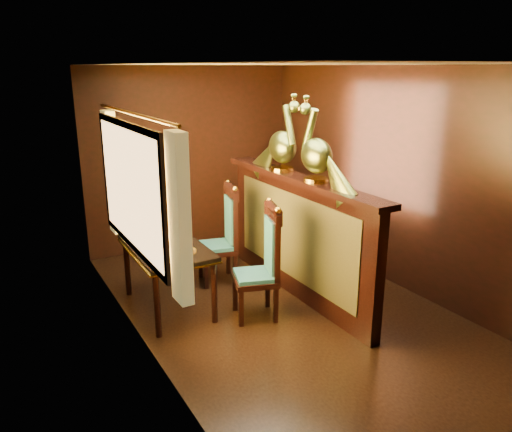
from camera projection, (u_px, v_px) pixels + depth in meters
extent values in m
plane|color=black|center=(287.00, 311.00, 5.28)|extent=(5.00, 5.00, 0.00)
cube|color=black|center=(191.00, 158.00, 7.00)|extent=(3.00, 0.04, 2.50)
cube|color=black|center=(140.00, 218.00, 4.21)|extent=(0.04, 5.00, 2.50)
cube|color=black|center=(400.00, 180.00, 5.63)|extent=(0.04, 5.00, 2.50)
cube|color=beige|center=(291.00, 64.00, 4.56)|extent=(3.00, 5.00, 0.04)
cube|color=#FFC672|center=(129.00, 188.00, 4.40)|extent=(0.01, 1.70, 1.05)
cube|color=gold|center=(180.00, 220.00, 3.66)|extent=(0.10, 0.22, 1.30)
cube|color=gold|center=(112.00, 173.00, 5.27)|extent=(0.10, 0.22, 1.30)
cylinder|color=gold|center=(132.00, 114.00, 4.26)|extent=(0.03, 2.20, 0.03)
cube|color=black|center=(298.00, 240.00, 5.50)|extent=(0.12, 2.60, 1.30)
cube|color=#373619|center=(293.00, 236.00, 5.45)|extent=(0.02, 2.20, 0.95)
cube|color=black|center=(299.00, 179.00, 5.30)|extent=(0.26, 2.70, 0.06)
cube|color=black|center=(166.00, 247.00, 5.16)|extent=(0.72, 1.19, 0.04)
cube|color=gold|center=(167.00, 250.00, 5.17)|extent=(0.74, 1.21, 0.02)
cylinder|color=black|center=(157.00, 306.00, 4.68)|extent=(0.06, 0.06, 0.65)
cylinder|color=black|center=(214.00, 293.00, 4.96)|extent=(0.06, 0.06, 0.65)
cylinder|color=black|center=(127.00, 268.00, 5.57)|extent=(0.06, 0.06, 0.65)
cylinder|color=black|center=(177.00, 258.00, 5.84)|extent=(0.06, 0.06, 0.65)
cylinder|color=gold|center=(181.00, 251.00, 4.97)|extent=(0.30, 0.30, 0.01)
cone|color=silver|center=(181.00, 246.00, 4.96)|extent=(0.11, 0.11, 0.10)
cylinder|color=gold|center=(164.00, 237.00, 5.39)|extent=(0.30, 0.30, 0.01)
cone|color=silver|center=(163.00, 232.00, 5.37)|extent=(0.11, 0.11, 0.10)
cylinder|color=silver|center=(141.00, 248.00, 4.98)|extent=(0.03, 0.03, 0.06)
cylinder|color=silver|center=(140.00, 246.00, 5.05)|extent=(0.03, 0.03, 0.06)
cube|color=black|center=(255.00, 280.00, 5.05)|extent=(0.53, 0.53, 0.06)
cube|color=navy|center=(255.00, 275.00, 5.04)|extent=(0.48, 0.48, 0.05)
cube|color=navy|center=(273.00, 245.00, 4.99)|extent=(0.13, 0.33, 0.55)
cube|color=black|center=(241.00, 309.00, 4.92)|extent=(0.05, 0.05, 0.38)
cube|color=black|center=(276.00, 305.00, 4.99)|extent=(0.05, 0.05, 0.38)
cube|color=black|center=(235.00, 293.00, 5.25)|extent=(0.05, 0.05, 0.38)
cube|color=black|center=(267.00, 290.00, 5.32)|extent=(0.05, 0.05, 0.38)
sphere|color=gold|center=(278.00, 210.00, 4.71)|extent=(0.06, 0.06, 0.06)
sphere|color=gold|center=(269.00, 201.00, 5.04)|extent=(0.06, 0.06, 0.06)
cube|color=black|center=(217.00, 249.00, 5.91)|extent=(0.51, 0.51, 0.06)
cube|color=navy|center=(217.00, 246.00, 5.89)|extent=(0.46, 0.46, 0.05)
cube|color=navy|center=(232.00, 219.00, 5.86)|extent=(0.11, 0.33, 0.54)
cube|color=black|center=(206.00, 273.00, 5.76)|extent=(0.05, 0.05, 0.38)
cube|color=black|center=(235.00, 270.00, 5.86)|extent=(0.05, 0.05, 0.38)
cube|color=black|center=(200.00, 262.00, 6.08)|extent=(0.05, 0.05, 0.38)
cube|color=black|center=(228.00, 259.00, 6.18)|extent=(0.05, 0.05, 0.38)
sphere|color=gold|center=(235.00, 189.00, 5.58)|extent=(0.06, 0.06, 0.06)
sphere|color=gold|center=(228.00, 182.00, 5.90)|extent=(0.06, 0.06, 0.06)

